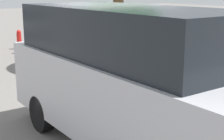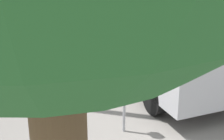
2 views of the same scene
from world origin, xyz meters
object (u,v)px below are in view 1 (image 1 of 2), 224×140
parked_van (129,76)px  parking_meter_far (29,27)px  fire_hydrant (19,40)px  parking_meter_near (134,59)px

parked_van → parking_meter_far: bearing=167.3°
parking_meter_far → fire_hydrant: parking_meter_far is taller
fire_hydrant → parking_meter_near: bearing=-2.0°
parking_meter_near → parked_van: parked_van is taller
parking_meter_near → fire_hydrant: bearing=168.5°
parking_meter_near → parked_van: (1.98, -1.68, 0.25)m
parking_meter_far → parked_van: 9.47m
parking_meter_near → parking_meter_far: parking_meter_far is taller
parking_meter_far → parked_van: size_ratio=0.28×
parking_meter_near → parked_van: 2.61m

